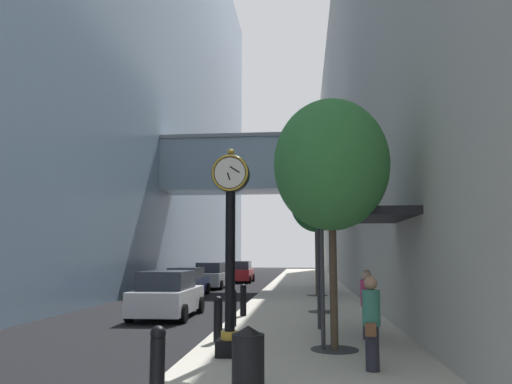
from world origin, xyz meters
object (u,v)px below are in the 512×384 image
(bollard_fifth, at_px, (243,299))
(pedestrian_by_clock, at_px, (367,302))
(car_silver_trailing, at_px, (212,276))
(street_tree_mid_near, at_px, (321,184))
(bollard_nearest, at_px, (157,363))
(car_white_mid, at_px, (167,295))
(pedestrian_walking, at_px, (371,320))
(street_clock, at_px, (230,240))
(bollard_third, at_px, (218,318))
(car_blue_near, at_px, (187,282))
(car_red_far, at_px, (241,272))
(trash_bin, at_px, (248,359))
(bollard_fourth, at_px, (233,307))
(street_tree_mid_far, at_px, (316,203))
(street_tree_near, at_px, (331,165))

(bollard_fifth, bearing_deg, pedestrian_by_clock, -50.46)
(bollard_fifth, relative_size, pedestrian_by_clock, 0.63)
(car_silver_trailing, bearing_deg, street_tree_mid_near, -64.48)
(bollard_nearest, xyz_separation_m, car_white_mid, (-2.86, 10.88, 0.10))
(pedestrian_walking, bearing_deg, street_clock, 158.94)
(bollard_third, relative_size, car_blue_near, 0.27)
(car_blue_near, bearing_deg, bollard_nearest, -77.82)
(car_blue_near, bearing_deg, car_red_far, 84.41)
(bollard_nearest, height_order, car_blue_near, car_blue_near)
(bollard_nearest, xyz_separation_m, bollard_third, (0.00, 5.27, 0.00))
(bollard_fifth, height_order, trash_bin, bollard_fifth)
(street_tree_mid_near, relative_size, car_blue_near, 1.47)
(street_clock, bearing_deg, pedestrian_by_clock, 36.87)
(bollard_fifth, xyz_separation_m, street_tree_mid_near, (2.86, 1.45, 4.31))
(bollard_fourth, relative_size, street_tree_mid_near, 0.18)
(car_white_mid, xyz_separation_m, car_red_far, (-0.18, 22.84, 0.02))
(bollard_nearest, height_order, pedestrian_by_clock, pedestrian_by_clock)
(bollard_fourth, height_order, bollard_fifth, same)
(bollard_nearest, bearing_deg, car_silver_trailing, 98.76)
(bollard_third, distance_m, car_red_far, 28.62)
(bollard_fifth, relative_size, car_silver_trailing, 0.24)
(bollard_fourth, bearing_deg, street_tree_mid_far, 76.21)
(bollard_fifth, distance_m, pedestrian_by_clock, 5.98)
(bollard_third, height_order, pedestrian_walking, pedestrian_walking)
(car_white_mid, xyz_separation_m, car_silver_trailing, (-1.22, 15.66, 0.02))
(street_tree_mid_near, bearing_deg, bollard_fourth, -124.95)
(street_tree_mid_far, relative_size, pedestrian_by_clock, 3.68)
(street_clock, height_order, bollard_third, street_clock)
(bollard_fourth, bearing_deg, pedestrian_by_clock, -27.40)
(street_tree_mid_near, bearing_deg, street_tree_near, -90.00)
(car_blue_near, xyz_separation_m, car_red_far, (1.32, 13.51, 0.07))
(bollard_third, height_order, car_silver_trailing, car_silver_trailing)
(car_white_mid, bearing_deg, car_silver_trailing, 94.47)
(street_tree_mid_near, height_order, car_blue_near, street_tree_mid_near)
(bollard_third, height_order, bollard_fourth, same)
(bollard_nearest, bearing_deg, car_red_far, 95.15)
(street_tree_near, bearing_deg, bollard_nearest, -122.77)
(street_tree_mid_far, bearing_deg, car_blue_near, 174.70)
(trash_bin, bearing_deg, car_blue_near, 106.09)
(street_tree_mid_far, bearing_deg, pedestrian_by_clock, -86.03)
(bollard_fifth, bearing_deg, bollard_nearest, -90.00)
(car_white_mid, height_order, car_silver_trailing, car_silver_trailing)
(pedestrian_by_clock, bearing_deg, bollard_third, -170.10)
(bollard_fifth, relative_size, car_blue_near, 0.27)
(car_white_mid, bearing_deg, bollard_nearest, -75.25)
(car_white_mid, bearing_deg, car_blue_near, 99.12)
(bollard_nearest, bearing_deg, street_tree_near, 57.23)
(street_tree_mid_near, distance_m, car_red_far, 22.91)
(street_tree_near, relative_size, car_silver_trailing, 1.28)
(bollard_nearest, bearing_deg, car_blue_near, 102.18)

